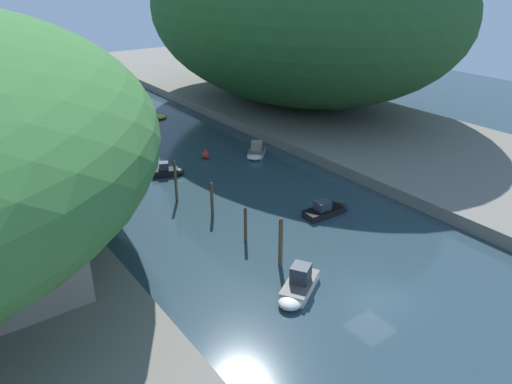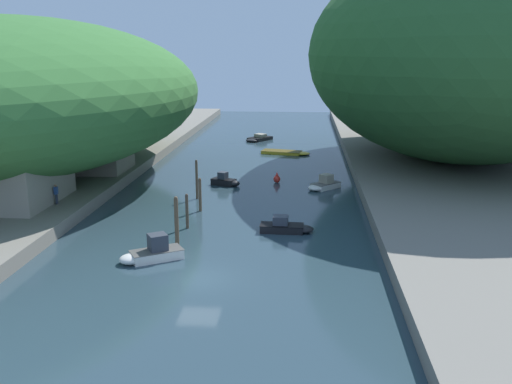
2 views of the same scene
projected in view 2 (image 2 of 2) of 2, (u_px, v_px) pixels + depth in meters
water_surface at (247, 174)px, 63.81m from camera, size 130.00×130.00×0.00m
left_bank at (51, 166)px, 65.53m from camera, size 22.00×120.00×1.08m
right_bank at (455, 173)px, 61.84m from camera, size 22.00×120.00×1.08m
hillside_left at (14, 95)px, 59.18m from camera, size 37.50×52.49×15.89m
hillside_right at (460, 55)px, 64.94m from camera, size 34.41×48.17×23.80m
waterfront_building at (15, 155)px, 47.07m from camera, size 6.71×9.75×7.84m
boathouse_shed at (94, 146)px, 60.10m from camera, size 7.22×6.84×5.11m
boat_open_rowboat at (323, 185)px, 57.11m from camera, size 3.69×3.73×1.42m
boat_mid_channel at (258, 139)px, 87.06m from camera, size 4.40×5.08×0.96m
boat_cabin_cruiser at (151, 253)px, 37.79m from camera, size 4.40×3.51×1.75m
boat_moored_right at (287, 152)px, 76.03m from camera, size 6.81×3.56×0.39m
boat_far_right_bank at (226, 181)px, 58.51m from camera, size 3.28×2.24×1.37m
boat_white_cruiser at (287, 227)px, 43.66m from camera, size 4.16×1.57×1.27m
mooring_post_nearest at (177, 221)px, 40.38m from camera, size 0.30×0.30×3.62m
mooring_post_second at (187, 211)px, 44.33m from camera, size 0.24×0.24×2.79m
mooring_post_middle at (200, 195)px, 49.01m from camera, size 0.26×0.26×2.95m
mooring_post_fourth at (197, 179)px, 52.98m from camera, size 0.23×0.23×3.72m
channel_buoy_near at (277, 179)px, 59.75m from camera, size 0.74×0.74×1.12m
person_on_quay at (56, 193)px, 47.32m from camera, size 0.26×0.40×1.69m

